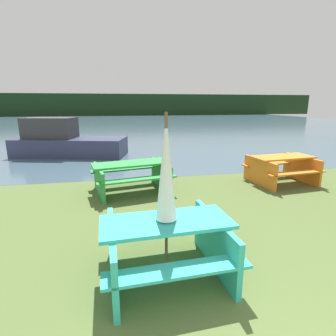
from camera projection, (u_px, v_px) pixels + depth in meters
name	position (u px, v px, depth m)	size (l,w,h in m)	color
water	(127.00, 122.00, 31.70)	(60.00, 50.00, 0.00)	#425B6B
far_treeline	(122.00, 105.00, 50.29)	(80.00, 1.60, 4.00)	#193319
picnic_table_teal	(166.00, 242.00, 3.31)	(1.68, 1.45, 0.75)	#33B7A8
picnic_table_orange	(281.00, 167.00, 7.26)	(1.80, 1.54, 0.75)	orange
picnic_table_green	(132.00, 174.00, 6.53)	(2.11, 1.72, 0.74)	green
umbrella_white	(166.00, 169.00, 3.08)	(0.26, 0.26, 2.06)	brown
boat	(66.00, 142.00, 11.13)	(4.84, 2.75, 1.60)	#333856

